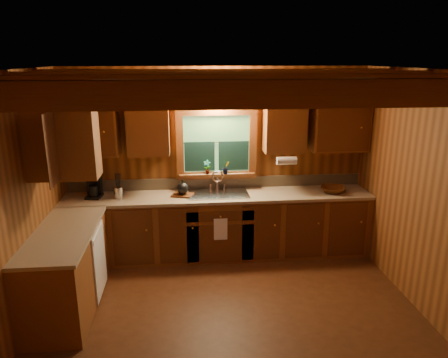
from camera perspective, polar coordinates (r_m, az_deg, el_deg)
room at (r=4.12m, az=1.08°, el=-3.77°), size 4.20×4.20×4.20m
ceiling_beams at (r=3.88m, az=1.18°, el=12.98°), size 4.20×2.54×0.18m
base_cabinets at (r=5.62m, az=-5.55°, el=-7.79°), size 4.20×2.22×0.86m
countertop at (r=5.45m, az=-5.54°, el=-3.44°), size 4.20×2.24×0.04m
backsplash at (r=6.00m, az=-1.01°, el=-0.50°), size 4.20×0.02×0.16m
dishwasher_panel at (r=5.17m, az=-16.60°, el=-10.66°), size 0.02×0.60×0.80m
upper_cabinets at (r=5.34m, az=-6.74°, el=6.76°), size 4.19×1.77×0.78m
window at (r=5.85m, az=-1.02°, el=4.60°), size 1.12×0.08×1.00m
window_sill at (r=5.90m, az=-0.96°, el=0.62°), size 1.06×0.14×0.04m
wall_sconce at (r=5.64m, az=-0.95°, el=10.69°), size 0.45×0.21×0.17m
paper_towel_roll at (r=5.71m, az=8.52°, el=2.49°), size 0.27×0.11×0.11m
dish_towel at (r=5.58m, az=-0.47°, el=-6.86°), size 0.18×0.01×0.30m
sink at (r=5.77m, az=-0.77°, el=-2.49°), size 0.82×0.48×0.43m
coffee_maker at (r=5.87m, az=-17.33°, el=-0.79°), size 0.19×0.24×0.34m
utensil_crock at (r=5.76m, az=-14.22°, el=-1.70°), size 0.12×0.12×0.34m
cutting_board at (r=5.71m, az=-5.65°, el=-2.17°), size 0.33×0.28×0.02m
teakettle at (r=5.69m, az=-5.67°, el=-1.28°), size 0.16×0.16×0.20m
wicker_basket at (r=6.01m, az=14.62°, el=-1.41°), size 0.44×0.44×0.08m
potted_plant_left at (r=5.84m, az=-2.31°, el=1.64°), size 0.11×0.09×0.20m
potted_plant_right at (r=5.85m, az=0.26°, el=1.58°), size 0.12×0.11×0.18m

